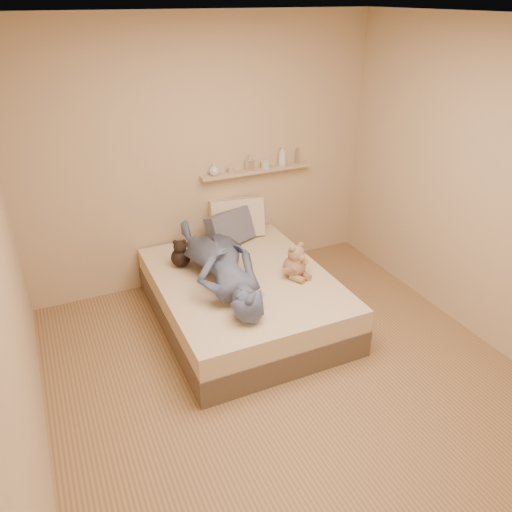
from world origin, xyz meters
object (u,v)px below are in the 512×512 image
dark_plush (181,255)px  pillow_grey (230,228)px  bed (243,298)px  person (221,263)px  pillow_cream (237,218)px  wall_shelf (256,171)px  teddy_bear (295,263)px  game_console (255,295)px

dark_plush → pillow_grey: pillow_grey is taller
bed → person: (-0.20, 0.01, 0.41)m
pillow_cream → person: 0.96m
pillow_grey → wall_shelf: size_ratio=0.42×
pillow_cream → wall_shelf: wall_shelf is taller
dark_plush → person: bearing=-59.7°
dark_plush → person: 0.48m
bed → pillow_grey: (0.16, 0.69, 0.40)m
person → pillow_grey: bearing=-114.4°
pillow_grey → teddy_bear: bearing=-72.8°
dark_plush → pillow_cream: pillow_cream is taller
game_console → pillow_cream: (0.41, 1.35, 0.06)m
bed → wall_shelf: size_ratio=1.58×
bed → game_console: 0.65m
game_console → person: size_ratio=0.11×
teddy_bear → person: person is taller
game_console → wall_shelf: (0.67, 1.43, 0.51)m
game_console → pillow_grey: pillow_grey is taller
wall_shelf → game_console: bearing=-114.9°
pillow_grey → bed: bearing=-102.9°
game_console → teddy_bear: size_ratio=0.49×
bed → teddy_bear: size_ratio=5.66×
person → wall_shelf: bearing=-126.4°
pillow_grey → wall_shelf: (0.39, 0.22, 0.48)m
person → wall_shelf: (0.75, 0.90, 0.46)m
game_console → pillow_cream: size_ratio=0.30×
pillow_grey → game_console: bearing=-102.7°
game_console → dark_plush: 1.01m
bed → person: size_ratio=1.23×
teddy_bear → pillow_cream: size_ratio=0.61×
pillow_cream → pillow_grey: bearing=-133.6°
dark_plush → teddy_bear: bearing=-35.1°
person → game_console: bearing=103.0°
dark_plush → pillow_grey: 0.66m
pillow_cream → pillow_grey: pillow_cream is taller
game_console → person: person is taller
pillow_grey → dark_plush: bearing=-156.5°
bed → pillow_grey: bearing=77.1°
pillow_cream → person: size_ratio=0.36×
teddy_bear → dark_plush: (-0.88, 0.62, -0.02)m
bed → teddy_bear: teddy_bear is taller
dark_plush → person: (0.24, -0.41, 0.06)m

